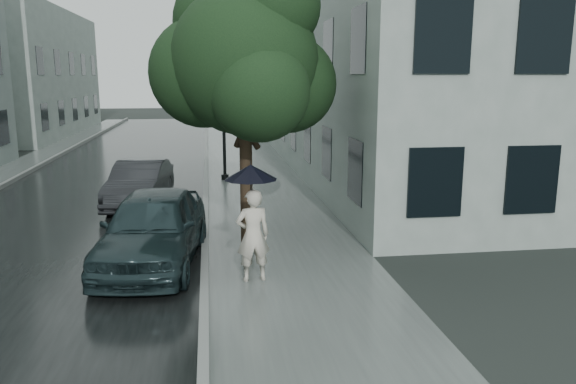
{
  "coord_description": "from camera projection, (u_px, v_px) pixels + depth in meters",
  "views": [
    {
      "loc": [
        -1.41,
        -9.63,
        3.81
      ],
      "look_at": [
        0.27,
        2.35,
        1.3
      ],
      "focal_mm": 35.0,
      "sensor_mm": 36.0,
      "label": 1
    }
  ],
  "objects": [
    {
      "name": "building_far_b",
      "position": [
        17.0,
        73.0,
        36.7
      ],
      "size": [
        7.02,
        18.0,
        8.0
      ],
      "color": "#97A59E",
      "rests_on": "ground"
    },
    {
      "name": "kerb_far",
      "position": [
        15.0,
        179.0,
        20.75
      ],
      "size": [
        0.15,
        60.0,
        0.15
      ],
      "primitive_type": "cube",
      "color": "slate",
      "rests_on": "ground"
    },
    {
      "name": "sidewalk",
      "position": [
        253.0,
        175.0,
        21.97
      ],
      "size": [
        3.5,
        60.0,
        0.01
      ],
      "primitive_type": "cube",
      "color": "slate",
      "rests_on": "ground"
    },
    {
      "name": "street_tree",
      "position": [
        244.0,
        59.0,
        12.41
      ],
      "size": [
        4.27,
        3.88,
        6.26
      ],
      "color": "#332619",
      "rests_on": "ground"
    },
    {
      "name": "pedestrian",
      "position": [
        253.0,
        235.0,
        10.48
      ],
      "size": [
        0.69,
        0.5,
        1.76
      ],
      "primitive_type": "imported",
      "rotation": [
        0.0,
        0.0,
        3.28
      ],
      "color": "beige",
      "rests_on": "sidewalk"
    },
    {
      "name": "car_far",
      "position": [
        140.0,
        184.0,
        16.69
      ],
      "size": [
        1.78,
        4.12,
        1.32
      ],
      "primitive_type": "imported",
      "rotation": [
        0.0,
        0.0,
        -0.1
      ],
      "color": "black",
      "rests_on": "ground"
    },
    {
      "name": "lamp_post",
      "position": [
        219.0,
        97.0,
        20.34
      ],
      "size": [
        0.84,
        0.38,
        5.37
      ],
      "rotation": [
        0.0,
        0.0,
        0.15
      ],
      "color": "black",
      "rests_on": "ground"
    },
    {
      "name": "asphalt_road",
      "position": [
        113.0,
        178.0,
        21.25
      ],
      "size": [
        6.85,
        60.0,
        0.0
      ],
      "primitive_type": "cube",
      "color": "black",
      "rests_on": "ground"
    },
    {
      "name": "umbrella",
      "position": [
        251.0,
        172.0,
        10.29
      ],
      "size": [
        1.31,
        1.31,
        1.33
      ],
      "rotation": [
        0.0,
        0.0,
        0.43
      ],
      "color": "black",
      "rests_on": "ground"
    },
    {
      "name": "ground",
      "position": [
        291.0,
        287.0,
        10.31
      ],
      "size": [
        120.0,
        120.0,
        0.0
      ],
      "primitive_type": "plane",
      "color": "black",
      "rests_on": "ground"
    },
    {
      "name": "car_near",
      "position": [
        153.0,
        228.0,
        11.43
      ],
      "size": [
        2.3,
        4.7,
        1.54
      ],
      "primitive_type": "imported",
      "rotation": [
        0.0,
        0.0,
        -0.11
      ],
      "color": "#1B2B2E",
      "rests_on": "ground"
    },
    {
      "name": "kerb_near",
      "position": [
        206.0,
        174.0,
        21.71
      ],
      "size": [
        0.15,
        60.0,
        0.15
      ],
      "primitive_type": "cube",
      "color": "slate",
      "rests_on": "ground"
    },
    {
      "name": "building_near",
      "position": [
        341.0,
        62.0,
        29.05
      ],
      "size": [
        7.02,
        36.0,
        9.0
      ],
      "color": "#97A59E",
      "rests_on": "ground"
    }
  ]
}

